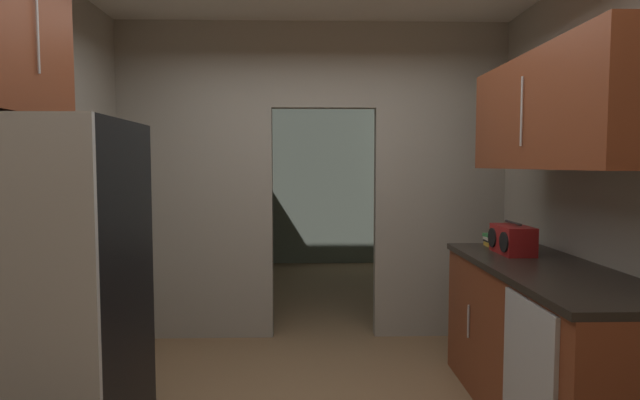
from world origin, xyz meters
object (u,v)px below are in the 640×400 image
refrigerator (51,306)px  boombox (512,240)px  dishwasher (528,390)px  book_stack (493,240)px

refrigerator → boombox: bearing=20.7°
refrigerator → boombox: refrigerator is taller
dishwasher → boombox: bearing=72.9°
boombox → book_stack: (-0.01, 0.33, -0.05)m
boombox → dishwasher: bearing=-107.1°
boombox → book_stack: 0.34m
dishwasher → book_stack: bearing=77.5°
refrigerator → book_stack: 2.88m
dishwasher → boombox: size_ratio=2.49×
dishwasher → book_stack: (0.29, 1.30, 0.54)m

